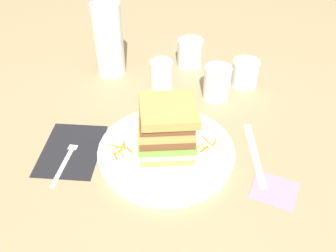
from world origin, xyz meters
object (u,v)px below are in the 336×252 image
(empty_tumbler_2, at_px, (245,73))
(napkin_dark, at_px, (71,150))
(fork, at_px, (67,156))
(juice_glass, at_px, (217,84))
(knife, at_px, (255,156))
(sandwich, at_px, (166,129))
(empty_tumbler_0, at_px, (162,74))
(main_plate, at_px, (166,151))
(napkin_pink, at_px, (274,190))
(water_bottle, at_px, (108,35))
(empty_tumbler_1, at_px, (190,53))

(empty_tumbler_2, bearing_deg, napkin_dark, -140.96)
(fork, bearing_deg, juice_glass, 40.40)
(knife, bearing_deg, sandwich, -174.75)
(sandwich, relative_size, empty_tumbler_2, 1.88)
(fork, bearing_deg, empty_tumbler_0, 60.92)
(juice_glass, bearing_deg, knife, -66.84)
(main_plate, distance_m, napkin_pink, 0.24)
(napkin_pink, bearing_deg, water_bottle, 137.30)
(empty_tumbler_0, bearing_deg, empty_tumbler_1, 61.44)
(sandwich, bearing_deg, knife, 5.25)
(empty_tumbler_2, xyz_separation_m, napkin_pink, (0.05, -0.38, -0.03))
(juice_glass, bearing_deg, water_bottle, 163.97)
(empty_tumbler_2, bearing_deg, fork, -139.10)
(main_plate, relative_size, knife, 1.49)
(fork, height_order, empty_tumbler_1, empty_tumbler_1)
(napkin_dark, bearing_deg, knife, 4.46)
(juice_glass, bearing_deg, fork, -139.60)
(fork, bearing_deg, empty_tumbler_1, 61.07)
(napkin_dark, height_order, fork, fork)
(main_plate, bearing_deg, empty_tumbler_0, 100.04)
(napkin_pink, bearing_deg, main_plate, 161.47)
(empty_tumbler_0, bearing_deg, sandwich, -79.93)
(main_plate, distance_m, water_bottle, 0.39)
(empty_tumbler_2, height_order, napkin_pink, empty_tumbler_2)
(juice_glass, xyz_separation_m, empty_tumbler_0, (-0.15, 0.03, -0.00))
(empty_tumbler_0, xyz_separation_m, empty_tumbler_2, (0.22, 0.04, -0.00))
(sandwich, bearing_deg, empty_tumbler_0, 100.07)
(empty_tumbler_1, distance_m, empty_tumbler_2, 0.18)
(empty_tumbler_1, relative_size, empty_tumbler_2, 1.09)
(water_bottle, distance_m, empty_tumbler_0, 0.18)
(water_bottle, height_order, empty_tumbler_2, water_bottle)
(napkin_pink, bearing_deg, knife, 109.36)
(napkin_dark, distance_m, knife, 0.41)
(fork, relative_size, empty_tumbler_0, 2.16)
(napkin_dark, bearing_deg, napkin_pink, -7.98)
(main_plate, distance_m, fork, 0.22)
(juice_glass, relative_size, empty_tumbler_0, 1.15)
(sandwich, distance_m, napkin_dark, 0.22)
(sandwich, distance_m, empty_tumbler_2, 0.35)
(sandwich, distance_m, juice_glass, 0.25)
(napkin_dark, xyz_separation_m, empty_tumbler_0, (0.16, 0.28, 0.04))
(sandwich, distance_m, empty_tumbler_0, 0.27)
(knife, xyz_separation_m, juice_glass, (-0.09, 0.21, 0.04))
(napkin_pink, bearing_deg, juice_glass, 112.03)
(main_plate, bearing_deg, sandwich, -69.74)
(empty_tumbler_0, bearing_deg, napkin_dark, -120.87)
(fork, height_order, juice_glass, juice_glass)
(sandwich, bearing_deg, napkin_dark, -176.26)
(empty_tumbler_2, distance_m, napkin_pink, 0.38)
(empty_tumbler_1, bearing_deg, water_bottle, -163.13)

